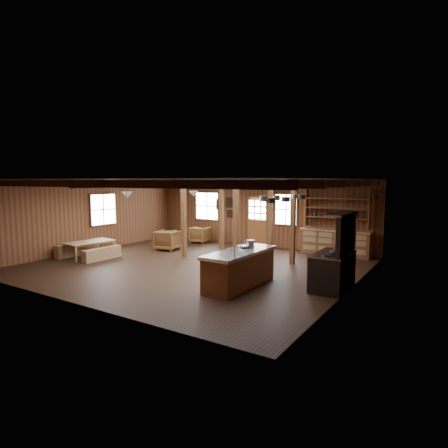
{
  "coord_description": "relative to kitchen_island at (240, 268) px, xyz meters",
  "views": [
    {
      "loc": [
        7.3,
        -9.57,
        2.75
      ],
      "look_at": [
        0.49,
        1.07,
        1.29
      ],
      "focal_mm": 30.0,
      "sensor_mm": 36.0,
      "label": 1
    }
  ],
  "objects": [
    {
      "name": "bench_wall",
      "position": [
        -7.12,
        0.25,
        -0.24
      ],
      "size": [
        0.32,
        1.7,
        0.47
      ],
      "primitive_type": "cube",
      "color": "olive",
      "rests_on": "floor"
    },
    {
      "name": "commercial_range",
      "position": [
        2.18,
        1.04,
        0.16
      ],
      "size": [
        0.82,
        1.59,
        1.97
      ],
      "color": "#29292B",
      "rests_on": "floor"
    },
    {
      "name": "ceiling_joists",
      "position": [
        -2.47,
        1.44,
        2.2
      ],
      "size": [
        9.8,
        8.82,
        0.18
      ],
      "color": "black",
      "rests_on": "ceiling"
    },
    {
      "name": "armchair_a",
      "position": [
        -5.02,
        2.91,
        -0.09
      ],
      "size": [
        0.99,
        1.01,
        0.78
      ],
      "primitive_type": "imported",
      "rotation": [
        0.0,
        0.0,
        3.34
      ],
      "color": "brown",
      "rests_on": "floor"
    },
    {
      "name": "timber_posts",
      "position": [
        -1.95,
        3.34,
        0.92
      ],
      "size": [
        3.95,
        2.35,
        2.8
      ],
      "color": "#452B13",
      "rests_on": "floor"
    },
    {
      "name": "pot_rack",
      "position": [
        0.51,
        1.58,
        1.81
      ],
      "size": [
        0.32,
        3.0,
        0.42
      ],
      "color": "#29292B",
      "rests_on": "ceiling"
    },
    {
      "name": "bowl",
      "position": [
        -0.14,
        0.41,
        0.5
      ],
      "size": [
        0.32,
        0.32,
        0.07
      ],
      "primitive_type": "imported",
      "rotation": [
        0.0,
        0.0,
        -0.11
      ],
      "color": "silver",
      "rests_on": "kitchen_island"
    },
    {
      "name": "back_door",
      "position": [
        -2.47,
        5.71,
        0.4
      ],
      "size": [
        1.02,
        0.08,
        2.15
      ],
      "color": "brown",
      "rests_on": "floor"
    },
    {
      "name": "armchair_b",
      "position": [
        -5.0,
        5.06,
        -0.13
      ],
      "size": [
        0.86,
        0.88,
        0.71
      ],
      "primitive_type": "imported",
      "rotation": [
        0.0,
        0.0,
        3.29
      ],
      "color": "brown",
      "rests_on": "floor"
    },
    {
      "name": "armchair_c",
      "position": [
        -5.53,
        3.86,
        -0.16
      ],
      "size": [
        0.87,
        0.88,
        0.63
      ],
      "primitive_type": "imported",
      "rotation": [
        0.0,
        0.0,
        2.79
      ],
      "color": "olive",
      "rests_on": "floor"
    },
    {
      "name": "dining_table",
      "position": [
        -6.37,
        0.25,
        -0.18
      ],
      "size": [
        1.12,
        1.77,
        0.59
      ],
      "primitive_type": "imported",
      "rotation": [
        0.0,
        0.0,
        1.46
      ],
      "color": "#9A7946",
      "rests_on": "floor"
    },
    {
      "name": "window_back_right",
      "position": [
        -1.17,
        5.72,
        1.12
      ],
      "size": [
        1.02,
        0.06,
        1.32
      ],
      "color": "white",
      "rests_on": "wall_back"
    },
    {
      "name": "room",
      "position": [
        -2.47,
        1.26,
        0.92
      ],
      "size": [
        10.04,
        9.04,
        2.84
      ],
      "color": "black",
      "rests_on": "ground"
    },
    {
      "name": "counter_pot",
      "position": [
        -0.12,
        0.72,
        0.55
      ],
      "size": [
        0.29,
        0.29,
        0.17
      ],
      "primitive_type": "cylinder",
      "color": "#ADB0B4",
      "rests_on": "kitchen_island"
    },
    {
      "name": "pendant_lamps",
      "position": [
        -4.72,
        2.26,
        1.77
      ],
      "size": [
        1.86,
        2.36,
        0.66
      ],
      "color": "#29292B",
      "rests_on": "ceiling"
    },
    {
      "name": "bench_aisle",
      "position": [
        -5.74,
        0.25,
        -0.27
      ],
      "size": [
        0.28,
        1.51,
        0.42
      ],
      "primitive_type": "cube",
      "color": "olive",
      "rests_on": "floor"
    },
    {
      "name": "kitchen_island",
      "position": [
        0.0,
        0.0,
        0.0
      ],
      "size": [
        0.91,
        2.51,
        1.2
      ],
      "rotation": [
        0.0,
        0.0,
        -0.01
      ],
      "color": "brown",
      "rests_on": "floor"
    },
    {
      "name": "window_back_left",
      "position": [
        -5.07,
        5.72,
        1.12
      ],
      "size": [
        1.32,
        0.06,
        1.32
      ],
      "color": "white",
      "rests_on": "wall_back"
    },
    {
      "name": "notice_boards",
      "position": [
        -3.97,
        5.72,
        1.16
      ],
      "size": [
        1.08,
        0.03,
        0.9
      ],
      "color": "silver",
      "rests_on": "wall_back"
    },
    {
      "name": "window_left",
      "position": [
        -7.43,
        1.76,
        1.12
      ],
      "size": [
        0.14,
        1.24,
        1.32
      ],
      "color": "white",
      "rests_on": "wall_back"
    },
    {
      "name": "step_stool",
      "position": [
        -1.1,
        2.82,
        -0.27
      ],
      "size": [
        0.48,
        0.36,
        0.41
      ],
      "primitive_type": "cube",
      "rotation": [
        0.0,
        0.0,
        0.06
      ],
      "color": "olive",
      "rests_on": "floor"
    },
    {
      "name": "back_counter",
      "position": [
        0.93,
        5.46,
        0.12
      ],
      "size": [
        2.55,
        0.6,
        2.45
      ],
      "color": "brown",
      "rests_on": "floor"
    }
  ]
}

